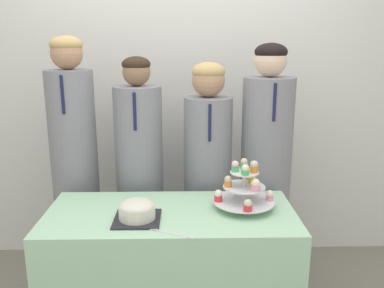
{
  "coord_description": "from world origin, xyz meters",
  "views": [
    {
      "loc": [
        0.07,
        -1.64,
        1.6
      ],
      "look_at": [
        0.11,
        0.32,
        1.11
      ],
      "focal_mm": 38.0,
      "sensor_mm": 36.0,
      "label": 1
    }
  ],
  "objects": [
    {
      "name": "cupcake_stand",
      "position": [
        0.38,
        0.33,
        0.87
      ],
      "size": [
        0.32,
        0.32,
        0.26
      ],
      "color": "silver",
      "rests_on": "table"
    },
    {
      "name": "table",
      "position": [
        0.0,
        0.29,
        0.38
      ],
      "size": [
        1.28,
        0.58,
        0.75
      ],
      "color": "#A8DBB2",
      "rests_on": "ground_plane"
    },
    {
      "name": "round_cake",
      "position": [
        -0.16,
        0.2,
        0.8
      ],
      "size": [
        0.23,
        0.23,
        0.1
      ],
      "color": "#232328",
      "rests_on": "table"
    },
    {
      "name": "student_0",
      "position": [
        -0.62,
        0.81,
        0.79
      ],
      "size": [
        0.29,
        0.29,
        1.64
      ],
      "color": "gray",
      "rests_on": "ground_plane"
    },
    {
      "name": "student_2",
      "position": [
        0.22,
        0.81,
        0.71
      ],
      "size": [
        0.3,
        0.3,
        1.48
      ],
      "color": "gray",
      "rests_on": "ground_plane"
    },
    {
      "name": "student_1",
      "position": [
        -0.21,
        0.81,
        0.72
      ],
      "size": [
        0.3,
        0.3,
        1.52
      ],
      "color": "gray",
      "rests_on": "ground_plane"
    },
    {
      "name": "wall_back",
      "position": [
        0.0,
        1.33,
        1.35
      ],
      "size": [
        9.0,
        0.06,
        2.7
      ],
      "color": "silver",
      "rests_on": "ground_plane"
    },
    {
      "name": "cake_knife",
      "position": [
        -0.05,
        0.08,
        0.76
      ],
      "size": [
        0.25,
        0.13,
        0.01
      ],
      "rotation": [
        0.0,
        0.0,
        -0.46
      ],
      "color": "silver",
      "rests_on": "table"
    },
    {
      "name": "student_3",
      "position": [
        0.59,
        0.81,
        0.76
      ],
      "size": [
        0.32,
        0.32,
        1.6
      ],
      "color": "gray",
      "rests_on": "ground_plane"
    }
  ]
}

